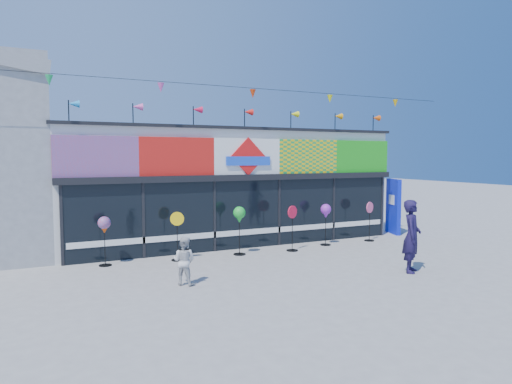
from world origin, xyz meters
TOP-DOWN VIEW (x-y plane):
  - ground at (0.00, 0.00)m, footprint 80.00×80.00m
  - kite_shop at (0.00, 5.94)m, footprint 16.00×5.70m
  - blue_sign at (6.51, 3.53)m, footprint 0.51×1.09m
  - spinner_0 at (-4.71, 2.86)m, footprint 0.36×0.36m
  - spinner_1 at (-2.67, 2.62)m, footprint 0.40×0.37m
  - spinner_2 at (-0.68, 2.55)m, footprint 0.39×0.39m
  - spinner_3 at (1.12, 2.33)m, footprint 0.41×0.38m
  - spinner_4 at (2.66, 2.68)m, footprint 0.37×0.37m
  - spinner_5 at (4.58, 2.65)m, footprint 0.40×0.37m
  - adult_man at (2.59, -1.45)m, footprint 0.84×0.82m
  - child at (-3.25, 0.02)m, footprint 0.64×0.63m

SIDE VIEW (x-z plane):
  - ground at x=0.00m, z-range 0.00..0.00m
  - child at x=-3.25m, z-range 0.00..1.18m
  - spinner_5 at x=4.58m, z-range 0.04..1.48m
  - spinner_1 at x=-2.67m, z-range 0.04..1.50m
  - spinner_3 at x=1.12m, z-range 0.04..1.54m
  - adult_man at x=2.59m, z-range 0.00..1.95m
  - blue_sign at x=6.51m, z-range 0.01..2.21m
  - spinner_0 at x=-4.71m, z-range 0.42..1.83m
  - spinner_4 at x=2.66m, z-range 0.44..1.89m
  - spinner_2 at x=-0.68m, z-range 0.46..1.99m
  - kite_shop at x=0.00m, z-range -0.61..4.70m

